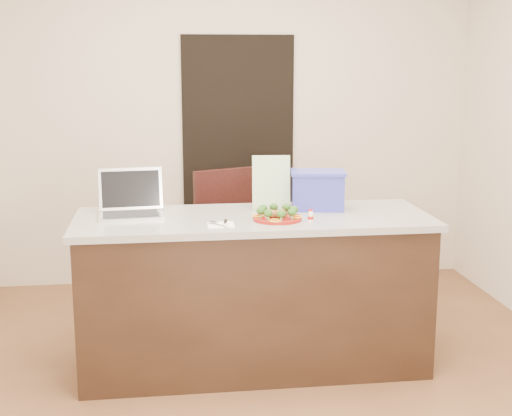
{
  "coord_description": "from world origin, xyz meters",
  "views": [
    {
      "loc": [
        -0.51,
        -3.74,
        1.82
      ],
      "look_at": [
        0.01,
        0.2,
        0.98
      ],
      "focal_mm": 50.0,
      "sensor_mm": 36.0,
      "label": 1
    }
  ],
  "objects": [
    {
      "name": "island",
      "position": [
        0.0,
        0.25,
        0.46
      ],
      "size": [
        2.06,
        0.76,
        0.92
      ],
      "color": "black",
      "rests_on": "ground"
    },
    {
      "name": "laptop",
      "position": [
        -0.7,
        0.39,
        0.99
      ],
      "size": [
        0.39,
        0.32,
        0.26
      ],
      "rotation": [
        0.0,
        0.0,
        0.08
      ],
      "color": "silver",
      "rests_on": "island"
    },
    {
      "name": "yogurt_bottle",
      "position": [
        0.3,
        0.07,
        0.95
      ],
      "size": [
        0.03,
        0.03,
        0.07
      ],
      "rotation": [
        0.0,
        0.0,
        0.19
      ],
      "color": "white",
      "rests_on": "island"
    },
    {
      "name": "meatballs",
      "position": [
        0.12,
        0.13,
        0.96
      ],
      "size": [
        0.11,
        0.1,
        0.04
      ],
      "color": "brown",
      "rests_on": "plate"
    },
    {
      "name": "pepper_rings",
      "position": [
        0.12,
        0.13,
        0.94
      ],
      "size": [
        0.28,
        0.28,
        0.01
      ],
      "color": "#EEA819",
      "rests_on": "plate"
    },
    {
      "name": "blue_box",
      "position": [
        0.41,
        0.4,
        1.04
      ],
      "size": [
        0.36,
        0.28,
        0.23
      ],
      "rotation": [
        0.0,
        0.0,
        -0.15
      ],
      "color": "#2F35AA",
      "rests_on": "island"
    },
    {
      "name": "ground",
      "position": [
        0.0,
        0.0,
        0.0
      ],
      "size": [
        4.0,
        4.0,
        0.0
      ],
      "primitive_type": "plane",
      "color": "brown",
      "rests_on": "ground"
    },
    {
      "name": "napkin",
      "position": [
        -0.21,
        0.04,
        0.92
      ],
      "size": [
        0.15,
        0.15,
        0.01
      ],
      "primitive_type": "cube",
      "rotation": [
        0.0,
        0.0,
        -0.03
      ],
      "color": "white",
      "rests_on": "island"
    },
    {
      "name": "knife",
      "position": [
        -0.18,
        0.02,
        0.93
      ],
      "size": [
        0.03,
        0.19,
        0.01
      ],
      "rotation": [
        0.0,
        0.0,
        -0.11
      ],
      "color": "white",
      "rests_on": "napkin"
    },
    {
      "name": "leaflet",
      "position": [
        0.13,
        0.44,
        1.08
      ],
      "size": [
        0.23,
        0.07,
        0.32
      ],
      "primitive_type": "cube",
      "rotation": [
        -0.14,
        0.0,
        -0.09
      ],
      "color": "white",
      "rests_on": "island"
    },
    {
      "name": "doorway",
      "position": [
        0.1,
        1.98,
        1.0
      ],
      "size": [
        0.9,
        0.02,
        2.0
      ],
      "primitive_type": "cube",
      "color": "black",
      "rests_on": "ground"
    },
    {
      "name": "fork",
      "position": [
        -0.23,
        0.05,
        0.93
      ],
      "size": [
        0.09,
        0.16,
        0.0
      ],
      "rotation": [
        0.0,
        0.0,
        0.69
      ],
      "color": "silver",
      "rests_on": "napkin"
    },
    {
      "name": "plate",
      "position": [
        0.12,
        0.13,
        0.93
      ],
      "size": [
        0.28,
        0.28,
        0.02
      ],
      "rotation": [
        0.0,
        0.0,
        0.36
      ],
      "color": "maroon",
      "rests_on": "island"
    },
    {
      "name": "broccoli",
      "position": [
        0.12,
        0.13,
        0.98
      ],
      "size": [
        0.24,
        0.24,
        0.04
      ],
      "color": "#1E4612",
      "rests_on": "plate"
    },
    {
      "name": "chair",
      "position": [
        -0.09,
        0.98,
        0.61
      ],
      "size": [
        0.62,
        0.63,
        1.07
      ],
      "rotation": [
        0.0,
        0.0,
        0.39
      ],
      "color": "black",
      "rests_on": "ground"
    },
    {
      "name": "room_shell",
      "position": [
        0.0,
        0.0,
        1.62
      ],
      "size": [
        4.0,
        4.0,
        4.0
      ],
      "color": "white",
      "rests_on": "ground"
    }
  ]
}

